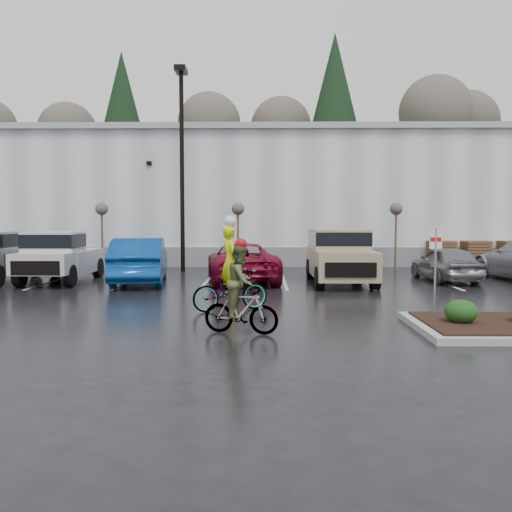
{
  "coord_description": "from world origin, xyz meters",
  "views": [
    {
      "loc": [
        -0.36,
        -12.78,
        2.46
      ],
      "look_at": [
        -0.54,
        3.75,
        1.3
      ],
      "focal_mm": 38.0,
      "sensor_mm": 36.0,
      "label": 1
    }
  ],
  "objects_px": {
    "car_blue": "(140,260)",
    "car_red": "(242,262)",
    "sapling_mid": "(238,212)",
    "pallet_stack_c": "(512,254)",
    "lamppost": "(182,147)",
    "car_grey": "(445,263)",
    "cyclist_hivis": "(230,282)",
    "cyclist_olive": "(241,298)",
    "suv_tan": "(340,256)",
    "sapling_west": "(102,212)",
    "pallet_stack_b": "(476,254)",
    "sapling_east": "(396,212)",
    "pallet_stack_a": "(441,254)",
    "pickup_white": "(63,256)",
    "fire_lane_sign": "(435,262)"
  },
  "relations": [
    {
      "from": "car_blue",
      "to": "car_red",
      "type": "bearing_deg",
      "value": -179.28
    },
    {
      "from": "sapling_mid",
      "to": "pallet_stack_c",
      "type": "bearing_deg",
      "value": 4.24
    },
    {
      "from": "lamppost",
      "to": "car_grey",
      "type": "relative_size",
      "value": 2.28
    },
    {
      "from": "cyclist_hivis",
      "to": "cyclist_olive",
      "type": "bearing_deg",
      "value": 164.49
    },
    {
      "from": "lamppost",
      "to": "car_red",
      "type": "bearing_deg",
      "value": -53.39
    },
    {
      "from": "suv_tan",
      "to": "car_grey",
      "type": "height_order",
      "value": "suv_tan"
    },
    {
      "from": "sapling_west",
      "to": "pallet_stack_c",
      "type": "relative_size",
      "value": 2.37
    },
    {
      "from": "sapling_west",
      "to": "pallet_stack_b",
      "type": "xyz_separation_m",
      "value": [
        18.2,
        1.0,
        -2.05
      ]
    },
    {
      "from": "lamppost",
      "to": "pallet_stack_b",
      "type": "distance_m",
      "value": 15.19
    },
    {
      "from": "pallet_stack_b",
      "to": "sapling_east",
      "type": "bearing_deg",
      "value": -166.61
    },
    {
      "from": "pallet_stack_a",
      "to": "suv_tan",
      "type": "distance_m",
      "value": 8.76
    },
    {
      "from": "pallet_stack_b",
      "to": "pickup_white",
      "type": "relative_size",
      "value": 0.26
    },
    {
      "from": "lamppost",
      "to": "cyclist_hivis",
      "type": "xyz_separation_m",
      "value": [
        2.8,
        -10.5,
        -4.91
      ]
    },
    {
      "from": "pickup_white",
      "to": "sapling_west",
      "type": "bearing_deg",
      "value": 88.69
    },
    {
      "from": "lamppost",
      "to": "sapling_west",
      "type": "distance_m",
      "value": 5.07
    },
    {
      "from": "lamppost",
      "to": "sapling_east",
      "type": "relative_size",
      "value": 2.88
    },
    {
      "from": "pallet_stack_c",
      "to": "car_grey",
      "type": "relative_size",
      "value": 0.33
    },
    {
      "from": "sapling_west",
      "to": "sapling_east",
      "type": "relative_size",
      "value": 1.0
    },
    {
      "from": "pallet_stack_a",
      "to": "car_blue",
      "type": "distance_m",
      "value": 14.93
    },
    {
      "from": "fire_lane_sign",
      "to": "car_blue",
      "type": "relative_size",
      "value": 0.42
    },
    {
      "from": "sapling_east",
      "to": "suv_tan",
      "type": "height_order",
      "value": "sapling_east"
    },
    {
      "from": "pickup_white",
      "to": "car_red",
      "type": "height_order",
      "value": "pickup_white"
    },
    {
      "from": "car_grey",
      "to": "sapling_mid",
      "type": "bearing_deg",
      "value": -33.34
    },
    {
      "from": "pickup_white",
      "to": "suv_tan",
      "type": "relative_size",
      "value": 1.02
    },
    {
      "from": "car_red",
      "to": "car_grey",
      "type": "height_order",
      "value": "car_red"
    },
    {
      "from": "car_blue",
      "to": "cyclist_hivis",
      "type": "relative_size",
      "value": 2.07
    },
    {
      "from": "lamppost",
      "to": "car_blue",
      "type": "height_order",
      "value": "lamppost"
    },
    {
      "from": "pallet_stack_c",
      "to": "pallet_stack_a",
      "type": "bearing_deg",
      "value": 180.0
    },
    {
      "from": "sapling_west",
      "to": "car_blue",
      "type": "xyz_separation_m",
      "value": [
        3.02,
        -5.42,
        -1.87
      ]
    },
    {
      "from": "pallet_stack_a",
      "to": "suv_tan",
      "type": "bearing_deg",
      "value": -132.59
    },
    {
      "from": "pallet_stack_c",
      "to": "car_red",
      "type": "xyz_separation_m",
      "value": [
        -13.14,
        -5.85,
        0.07
      ]
    },
    {
      "from": "pallet_stack_b",
      "to": "pallet_stack_c",
      "type": "bearing_deg",
      "value": 0.0
    },
    {
      "from": "pallet_stack_c",
      "to": "cyclist_olive",
      "type": "xyz_separation_m",
      "value": [
        -12.8,
        -15.39,
        0.09
      ]
    },
    {
      "from": "car_blue",
      "to": "fire_lane_sign",
      "type": "bearing_deg",
      "value": 132.22
    },
    {
      "from": "sapling_west",
      "to": "pickup_white",
      "type": "height_order",
      "value": "sapling_west"
    },
    {
      "from": "lamppost",
      "to": "cyclist_olive",
      "type": "xyz_separation_m",
      "value": [
        3.2,
        -13.39,
        -4.93
      ]
    },
    {
      "from": "sapling_west",
      "to": "cyclist_olive",
      "type": "relative_size",
      "value": 1.57
    },
    {
      "from": "fire_lane_sign",
      "to": "suv_tan",
      "type": "bearing_deg",
      "value": 99.44
    },
    {
      "from": "lamppost",
      "to": "cyclist_olive",
      "type": "relative_size",
      "value": 4.53
    },
    {
      "from": "lamppost",
      "to": "pallet_stack_a",
      "type": "height_order",
      "value": "lamppost"
    },
    {
      "from": "car_red",
      "to": "cyclist_olive",
      "type": "distance_m",
      "value": 9.55
    },
    {
      "from": "sapling_west",
      "to": "fire_lane_sign",
      "type": "relative_size",
      "value": 1.45
    },
    {
      "from": "cyclist_olive",
      "to": "pallet_stack_a",
      "type": "bearing_deg",
      "value": -17.25
    },
    {
      "from": "pallet_stack_a",
      "to": "cyclist_olive",
      "type": "distance_m",
      "value": 17.98
    },
    {
      "from": "sapling_west",
      "to": "pallet_stack_c",
      "type": "bearing_deg",
      "value": 2.86
    },
    {
      "from": "pickup_white",
      "to": "sapling_east",
      "type": "bearing_deg",
      "value": 19.0
    },
    {
      "from": "lamppost",
      "to": "pickup_white",
      "type": "bearing_deg",
      "value": -136.82
    },
    {
      "from": "pickup_white",
      "to": "pallet_stack_c",
      "type": "bearing_deg",
      "value": 16.24
    },
    {
      "from": "car_red",
      "to": "car_grey",
      "type": "relative_size",
      "value": 1.33
    },
    {
      "from": "sapling_mid",
      "to": "sapling_east",
      "type": "bearing_deg",
      "value": 0.0
    }
  ]
}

